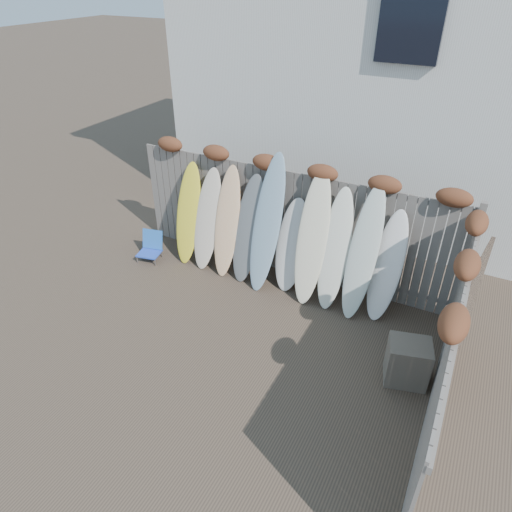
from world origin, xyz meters
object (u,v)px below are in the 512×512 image
at_px(lattice_panel, 463,318).
at_px(beach_chair, 151,246).
at_px(surfboard_0, 188,214).
at_px(wooden_crate, 407,362).

bearing_deg(lattice_panel, beach_chair, -176.16).
bearing_deg(beach_chair, surfboard_0, 31.00).
bearing_deg(lattice_panel, surfboard_0, 178.70).
height_order(wooden_crate, lattice_panel, lattice_panel).
height_order(beach_chair, lattice_panel, lattice_panel).
relative_size(beach_chair, surfboard_0, 0.28).
distance_m(beach_chair, wooden_crate, 5.20).
height_order(beach_chair, wooden_crate, wooden_crate).
relative_size(lattice_panel, surfboard_0, 0.97).
height_order(beach_chair, surfboard_0, surfboard_0).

